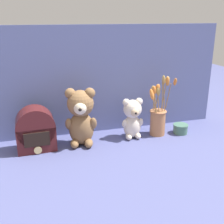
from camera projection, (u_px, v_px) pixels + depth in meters
ground_plane at (113, 141)px, 1.47m from camera, size 4.00×4.00×0.00m
backdrop_wall at (104, 80)px, 1.52m from camera, size 1.33×0.02×0.58m
teddy_bear_large at (81, 116)px, 1.38m from camera, size 0.16×0.15×0.30m
teddy_bear_medium at (132, 118)px, 1.48m from camera, size 0.12×0.11×0.22m
flower_vase at (158, 116)px, 1.52m from camera, size 0.16×0.11×0.34m
vintage_radio at (36, 131)px, 1.35m from camera, size 0.19×0.12×0.22m
decorative_tin_tall at (181, 129)px, 1.56m from camera, size 0.08×0.08×0.05m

